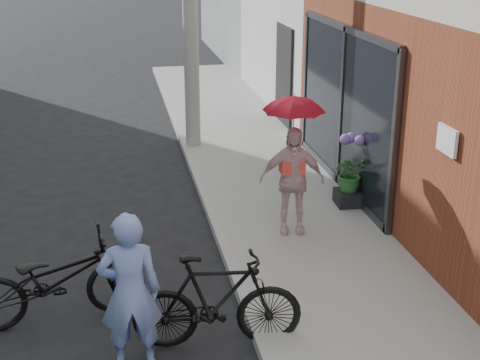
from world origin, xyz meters
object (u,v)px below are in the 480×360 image
object	(u,v)px
bike_left	(56,280)
kimono_woman	(292,180)
officer	(130,293)
bike_right	(217,301)
planter	(349,198)

from	to	relation	value
bike_left	kimono_woman	size ratio (longest dim) A/B	1.28
kimono_woman	officer	bearing A→B (deg)	-121.69
officer	bike_right	distance (m)	0.91
kimono_woman	planter	xyz separation A→B (m)	(1.10, 0.74, -0.62)
kimono_woman	bike_right	bearing A→B (deg)	-110.81
bike_right	kimono_woman	size ratio (longest dim) A/B	1.16
officer	kimono_woman	distance (m)	3.33
officer	planter	xyz separation A→B (m)	(3.32, 3.22, -0.58)
bike_left	kimono_woman	xyz separation A→B (m)	(2.97, 1.51, 0.36)
bike_right	kimono_woman	bearing A→B (deg)	-24.29
officer	bike_right	bearing A→B (deg)	-167.32
officer	bike_left	bearing A→B (deg)	-51.72
officer	planter	size ratio (longest dim) A/B	3.96
bike_left	bike_right	bearing A→B (deg)	-123.57
kimono_woman	planter	size ratio (longest dim) A/B	3.60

